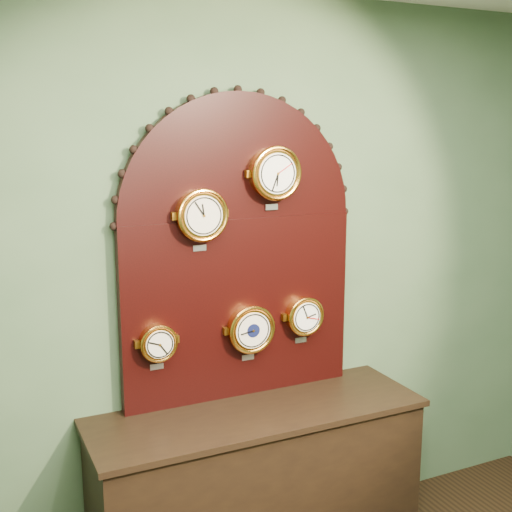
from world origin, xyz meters
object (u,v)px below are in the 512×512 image
shop_counter (258,491)px  display_board (239,239)px  barometer (251,329)px  tide_clock (304,316)px  roman_clock (202,215)px  arabic_clock (275,173)px  hygrometer (158,343)px

shop_counter → display_board: size_ratio=1.05×
barometer → tide_clock: 0.30m
shop_counter → tide_clock: (0.34, 0.15, 0.81)m
shop_counter → roman_clock: 1.39m
display_board → arabic_clock: 0.37m
barometer → tide_clock: (0.30, 0.00, 0.03)m
roman_clock → tide_clock: bearing=0.1°
hygrometer → barometer: (0.47, -0.00, 0.00)m
hygrometer → tide_clock: size_ratio=0.91×
tide_clock → arabic_clock: bearing=-179.5°
roman_clock → arabic_clock: bearing=-0.1°
roman_clock → display_board: bearing=17.4°
barometer → tide_clock: size_ratio=1.16×
roman_clock → arabic_clock: (0.38, -0.00, 0.18)m
hygrometer → tide_clock: (0.77, -0.00, 0.03)m
shop_counter → arabic_clock: arabic_clock is taller
hygrometer → display_board: bearing=8.5°
shop_counter → barometer: size_ratio=5.42×
roman_clock → hygrometer: size_ratio=1.29×
hygrometer → tide_clock: bearing=-0.0°
shop_counter → display_board: 1.25m
tide_clock → shop_counter: bearing=-155.3°
roman_clock → barometer: roman_clock is taller
arabic_clock → barometer: arabic_clock is taller
shop_counter → hygrometer: 0.91m
arabic_clock → display_board: bearing=157.4°
shop_counter → roman_clock: size_ratio=5.36×
barometer → roman_clock: bearing=180.0°
hygrometer → tide_clock: 0.78m
display_board → tide_clock: display_board is taller
shop_counter → arabic_clock: bearing=43.2°
arabic_clock → barometer: 0.77m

